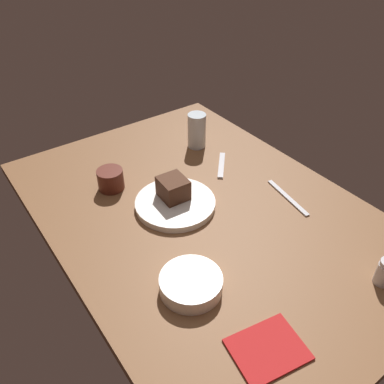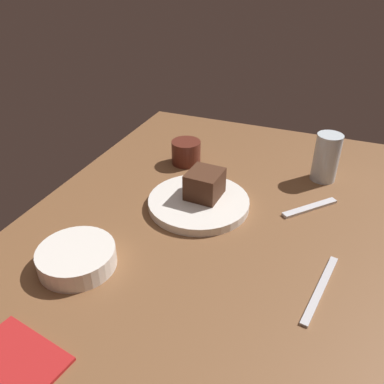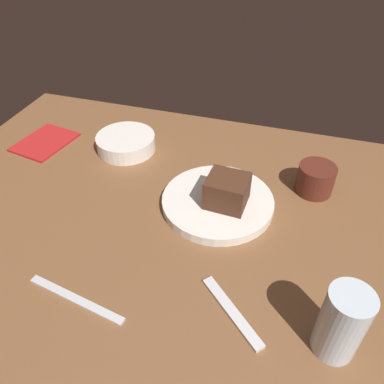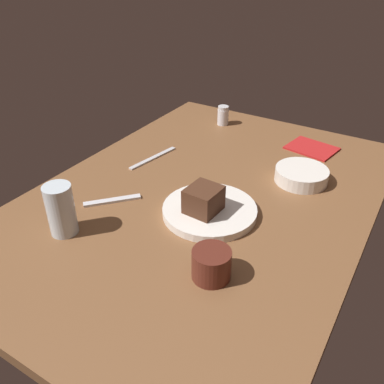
{
  "view_description": "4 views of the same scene",
  "coord_description": "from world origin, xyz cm",
  "px_view_note": "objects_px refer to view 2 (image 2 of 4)",
  "views": [
    {
      "loc": [
        -70.45,
        55.26,
        78.61
      ],
      "look_at": [
        6.41,
        -0.16,
        5.81
      ],
      "focal_mm": 37.34,
      "sensor_mm": 36.0,
      "label": 1
    },
    {
      "loc": [
        -65.99,
        -21.81,
        55.62
      ],
      "look_at": [
        4.2,
        6.42,
        8.24
      ],
      "focal_mm": 37.04,
      "sensor_mm": 36.0,
      "label": 2
    },
    {
      "loc": [
        19.4,
        -54.19,
        58.15
      ],
      "look_at": [
        1.78,
        3.09,
        7.72
      ],
      "focal_mm": 35.78,
      "sensor_mm": 36.0,
      "label": 3
    },
    {
      "loc": [
        80.86,
        46.02,
        62.8
      ],
      "look_at": [
        4.97,
        -0.54,
        6.52
      ],
      "focal_mm": 38.21,
      "sensor_mm": 36.0,
      "label": 4
    }
  ],
  "objects_px": {
    "chocolate_cake_slice": "(205,184)",
    "side_bowl": "(77,258)",
    "dessert_plate": "(199,203)",
    "butter_knife": "(320,289)",
    "coffee_cup": "(186,152)",
    "water_glass": "(326,158)",
    "folded_napkin": "(10,365)",
    "dessert_spoon": "(310,208)"
  },
  "relations": [
    {
      "from": "chocolate_cake_slice",
      "to": "side_bowl",
      "type": "xyz_separation_m",
      "value": [
        -0.3,
        0.15,
        -0.03
      ]
    },
    {
      "from": "dessert_plate",
      "to": "side_bowl",
      "type": "height_order",
      "value": "side_bowl"
    },
    {
      "from": "chocolate_cake_slice",
      "to": "water_glass",
      "type": "height_order",
      "value": "water_glass"
    },
    {
      "from": "coffee_cup",
      "to": "dessert_spoon",
      "type": "relative_size",
      "value": 0.54
    },
    {
      "from": "butter_knife",
      "to": "folded_napkin",
      "type": "distance_m",
      "value": 0.52
    },
    {
      "from": "water_glass",
      "to": "dessert_plate",
      "type": "bearing_deg",
      "value": 133.37
    },
    {
      "from": "side_bowl",
      "to": "butter_knife",
      "type": "bearing_deg",
      "value": -76.13
    },
    {
      "from": "coffee_cup",
      "to": "chocolate_cake_slice",
      "type": "bearing_deg",
      "value": -145.38
    },
    {
      "from": "side_bowl",
      "to": "dessert_spoon",
      "type": "relative_size",
      "value": 0.99
    },
    {
      "from": "water_glass",
      "to": "chocolate_cake_slice",
      "type": "bearing_deg",
      "value": 131.75
    },
    {
      "from": "chocolate_cake_slice",
      "to": "butter_knife",
      "type": "distance_m",
      "value": 0.35
    },
    {
      "from": "water_glass",
      "to": "folded_napkin",
      "type": "height_order",
      "value": "water_glass"
    },
    {
      "from": "dessert_plate",
      "to": "water_glass",
      "type": "xyz_separation_m",
      "value": [
        0.24,
        -0.26,
        0.05
      ]
    },
    {
      "from": "water_glass",
      "to": "coffee_cup",
      "type": "xyz_separation_m",
      "value": [
        -0.05,
        0.37,
        -0.03
      ]
    },
    {
      "from": "chocolate_cake_slice",
      "to": "side_bowl",
      "type": "relative_size",
      "value": 0.55
    },
    {
      "from": "dessert_plate",
      "to": "dessert_spoon",
      "type": "bearing_deg",
      "value": -70.76
    },
    {
      "from": "coffee_cup",
      "to": "butter_knife",
      "type": "distance_m",
      "value": 0.55
    },
    {
      "from": "water_glass",
      "to": "folded_napkin",
      "type": "relative_size",
      "value": 0.85
    },
    {
      "from": "side_bowl",
      "to": "coffee_cup",
      "type": "bearing_deg",
      "value": -3.67
    },
    {
      "from": "chocolate_cake_slice",
      "to": "folded_napkin",
      "type": "xyz_separation_m",
      "value": [
        -0.52,
        0.11,
        -0.05
      ]
    },
    {
      "from": "side_bowl",
      "to": "chocolate_cake_slice",
      "type": "bearing_deg",
      "value": -26.67
    },
    {
      "from": "dessert_spoon",
      "to": "butter_knife",
      "type": "height_order",
      "value": "dessert_spoon"
    },
    {
      "from": "dessert_spoon",
      "to": "folded_napkin",
      "type": "xyz_separation_m",
      "value": [
        -0.58,
        0.35,
        -0.0
      ]
    },
    {
      "from": "chocolate_cake_slice",
      "to": "folded_napkin",
      "type": "distance_m",
      "value": 0.53
    },
    {
      "from": "side_bowl",
      "to": "dessert_spoon",
      "type": "height_order",
      "value": "side_bowl"
    },
    {
      "from": "side_bowl",
      "to": "coffee_cup",
      "type": "distance_m",
      "value": 0.47
    },
    {
      "from": "water_glass",
      "to": "coffee_cup",
      "type": "bearing_deg",
      "value": 97.77
    },
    {
      "from": "dessert_plate",
      "to": "side_bowl",
      "type": "relative_size",
      "value": 1.6
    },
    {
      "from": "water_glass",
      "to": "side_bowl",
      "type": "xyz_separation_m",
      "value": [
        -0.52,
        0.4,
        -0.04
      ]
    },
    {
      "from": "side_bowl",
      "to": "folded_napkin",
      "type": "height_order",
      "value": "side_bowl"
    },
    {
      "from": "dessert_plate",
      "to": "folded_napkin",
      "type": "bearing_deg",
      "value": 168.0
    },
    {
      "from": "dessert_spoon",
      "to": "butter_knife",
      "type": "xyz_separation_m",
      "value": [
        -0.25,
        -0.05,
        -0.0
      ]
    },
    {
      "from": "chocolate_cake_slice",
      "to": "coffee_cup",
      "type": "distance_m",
      "value": 0.21
    },
    {
      "from": "dessert_plate",
      "to": "butter_knife",
      "type": "distance_m",
      "value": 0.34
    },
    {
      "from": "dessert_plate",
      "to": "folded_napkin",
      "type": "height_order",
      "value": "dessert_plate"
    },
    {
      "from": "dessert_plate",
      "to": "coffee_cup",
      "type": "height_order",
      "value": "coffee_cup"
    },
    {
      "from": "folded_napkin",
      "to": "water_glass",
      "type": "bearing_deg",
      "value": -26.12
    },
    {
      "from": "side_bowl",
      "to": "dessert_spoon",
      "type": "xyz_separation_m",
      "value": [
        0.36,
        -0.39,
        -0.02
      ]
    },
    {
      "from": "dessert_plate",
      "to": "coffee_cup",
      "type": "relative_size",
      "value": 2.93
    },
    {
      "from": "water_glass",
      "to": "side_bowl",
      "type": "distance_m",
      "value": 0.66
    },
    {
      "from": "chocolate_cake_slice",
      "to": "folded_napkin",
      "type": "bearing_deg",
      "value": 167.69
    },
    {
      "from": "dessert_plate",
      "to": "chocolate_cake_slice",
      "type": "height_order",
      "value": "chocolate_cake_slice"
    }
  ]
}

